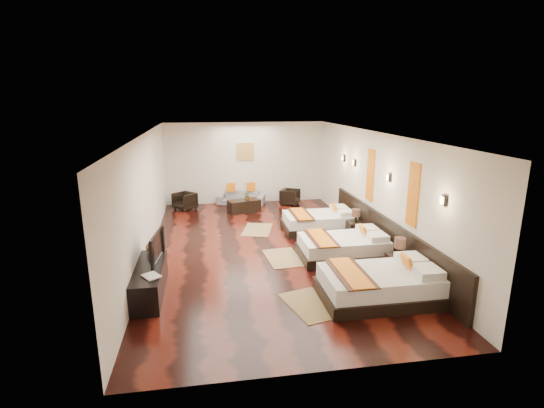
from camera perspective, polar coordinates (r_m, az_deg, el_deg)
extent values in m
cube|color=black|center=(10.11, -0.88, -6.24)|extent=(5.50, 9.50, 0.01)
cube|color=white|center=(9.49, -0.94, 9.79)|extent=(5.50, 9.50, 0.01)
cube|color=silver|center=(14.34, -3.73, 5.72)|extent=(5.50, 0.01, 2.80)
cube|color=silver|center=(9.70, -17.19, 0.86)|extent=(0.01, 9.50, 2.80)
cube|color=silver|center=(10.46, 14.17, 2.02)|extent=(0.01, 9.50, 2.80)
cube|color=black|center=(9.99, 15.43, -4.30)|extent=(0.08, 6.60, 0.90)
cube|color=black|center=(7.94, 14.66, -11.89)|extent=(2.16, 1.34, 0.23)
cube|color=white|center=(7.83, 14.78, -10.13)|extent=(2.06, 1.23, 0.31)
cube|color=orange|center=(7.94, 18.33, -7.87)|extent=(0.16, 0.33, 0.33)
cube|color=#38190F|center=(7.56, 10.89, -9.45)|extent=(0.57, 1.36, 0.02)
cube|color=orange|center=(7.55, 10.90, -9.34)|extent=(0.39, 1.36, 0.02)
cube|color=black|center=(9.66, 9.82, -6.80)|extent=(2.01, 1.24, 0.21)
cube|color=white|center=(9.58, 9.88, -5.41)|extent=(1.91, 1.15, 0.29)
cube|color=orange|center=(9.66, 12.63, -3.76)|extent=(0.15, 0.31, 0.31)
cube|color=#38190F|center=(9.37, 6.87, -4.75)|extent=(0.53, 1.26, 0.02)
cube|color=orange|center=(9.37, 6.87, -4.67)|extent=(0.36, 1.26, 0.02)
cube|color=black|center=(11.52, 6.49, -3.17)|extent=(1.95, 1.21, 0.20)
cube|color=white|center=(11.45, 6.52, -2.02)|extent=(1.86, 1.11, 0.28)
cube|color=orange|center=(11.51, 8.78, -0.71)|extent=(0.14, 0.30, 0.30)
cube|color=#38190F|center=(11.28, 4.05, -1.43)|extent=(0.51, 1.23, 0.02)
cube|color=orange|center=(11.27, 4.05, -1.36)|extent=(0.35, 1.23, 0.02)
cube|color=black|center=(8.89, 17.16, -8.26)|extent=(0.43, 0.43, 0.48)
cylinder|color=black|center=(8.77, 17.32, -6.24)|extent=(0.08, 0.08, 0.19)
cylinder|color=#3F2619|center=(8.71, 17.41, -5.18)|extent=(0.23, 0.23, 0.21)
cube|color=black|center=(11.01, 11.51, -3.56)|extent=(0.40, 0.40, 0.44)
cylinder|color=black|center=(10.92, 11.59, -2.01)|extent=(0.07, 0.07, 0.18)
cylinder|color=#3F2619|center=(10.87, 11.64, -1.21)|extent=(0.21, 0.21, 0.20)
cube|color=olive|center=(7.55, 5.38, -13.79)|extent=(1.03, 1.35, 0.01)
cube|color=olive|center=(9.54, 1.58, -7.50)|extent=(0.86, 1.26, 0.01)
cube|color=olive|center=(11.52, -2.06, -3.59)|extent=(1.05, 1.36, 0.01)
cube|color=black|center=(8.12, -16.66, -10.17)|extent=(0.50, 1.80, 0.55)
imported|color=black|center=(8.16, -16.36, -5.77)|extent=(0.25, 1.00, 0.57)
imported|color=black|center=(7.51, -17.32, -9.86)|extent=(0.39, 0.42, 0.03)
imported|color=brown|center=(8.65, -16.28, -5.53)|extent=(0.35, 0.35, 0.31)
imported|color=gray|center=(14.25, -4.32, 0.88)|extent=(1.72, 1.08, 0.47)
imported|color=black|center=(13.83, -12.08, 0.40)|extent=(0.88, 0.88, 0.58)
imported|color=black|center=(14.15, 2.54, 0.98)|extent=(0.82, 0.81, 0.55)
cube|color=black|center=(13.30, -3.93, -0.26)|extent=(1.10, 0.78, 0.40)
imported|color=#25591D|center=(13.26, -3.46, 1.21)|extent=(0.31, 0.29, 0.28)
cube|color=#D86014|center=(8.72, 19.07, 1.25)|extent=(0.04, 0.40, 1.30)
cube|color=#D86014|center=(10.66, 13.54, 3.94)|extent=(0.04, 0.40, 1.30)
cube|color=black|center=(7.76, 22.82, 0.47)|extent=(0.06, 0.12, 0.18)
cube|color=#FFD18C|center=(7.74, 22.64, 0.46)|extent=(0.02, 0.10, 0.14)
cube|color=black|center=(9.64, 15.99, 3.60)|extent=(0.06, 0.12, 0.18)
cube|color=#FFD18C|center=(9.63, 15.82, 3.60)|extent=(0.02, 0.10, 0.14)
cube|color=black|center=(11.64, 11.41, 5.67)|extent=(0.06, 0.12, 0.18)
cube|color=#FFD18C|center=(11.63, 11.27, 5.67)|extent=(0.02, 0.10, 0.14)
cube|color=black|center=(12.47, 9.96, 6.31)|extent=(0.06, 0.12, 0.18)
cube|color=#FFD18C|center=(12.46, 9.83, 6.31)|extent=(0.02, 0.10, 0.14)
cube|color=#AD873F|center=(14.26, -3.75, 7.30)|extent=(0.60, 0.04, 0.60)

